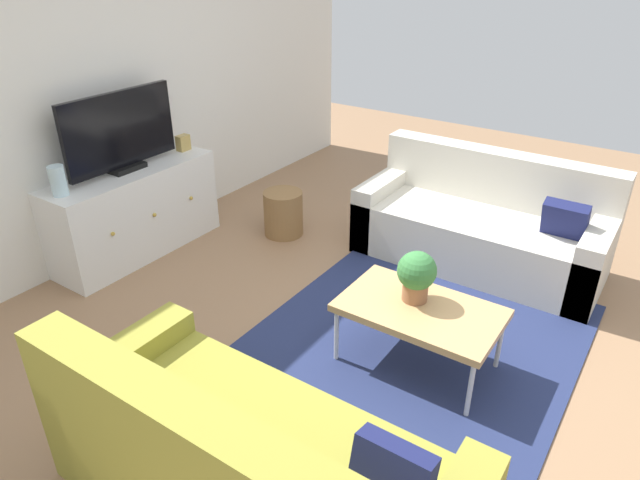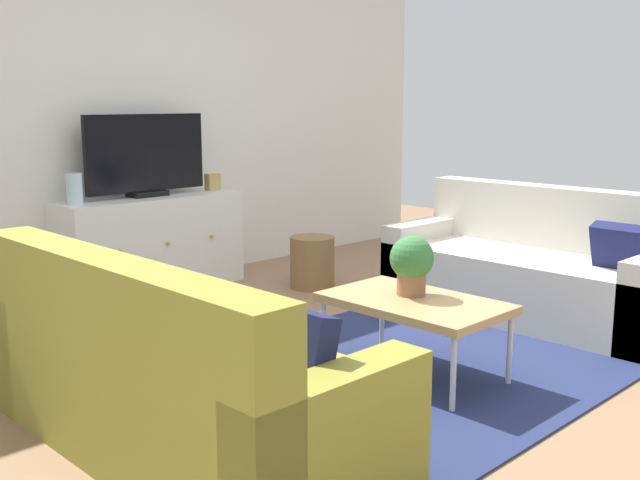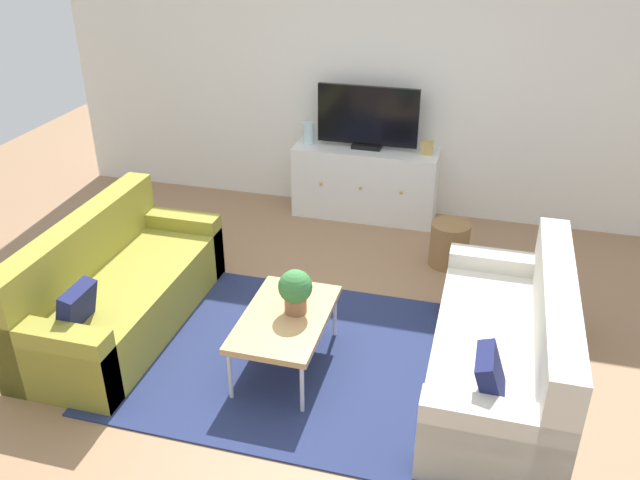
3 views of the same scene
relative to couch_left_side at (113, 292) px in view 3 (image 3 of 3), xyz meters
The scene contains 12 objects.
ground_plane 1.47m from the couch_left_side, ahead, with size 10.00×10.00×0.00m, color #997251.
wall_back 3.20m from the couch_left_side, 61.62° to the left, with size 6.40×0.12×2.70m, color silver.
area_rug 1.46m from the couch_left_side, ahead, with size 2.50×1.90×0.01m, color navy.
couch_left_side is the anchor object (origin of this frame).
couch_right_side 2.87m from the couch_left_side, ahead, with size 0.81×1.87×0.84m.
coffee_table 1.40m from the couch_left_side, ahead, with size 0.56×0.92×0.42m.
potted_plant 1.48m from the couch_left_side, ahead, with size 0.23×0.23×0.31m.
tv_console 2.77m from the couch_left_side, 59.22° to the left, with size 1.41×0.47×0.71m.
flat_screen_tv 2.88m from the couch_left_side, 59.43° to the left, with size 0.97×0.16×0.60m.
glass_vase 2.57m from the couch_left_side, 70.71° to the left, with size 0.11×0.11×0.21m, color silver.
mantel_clock 3.14m from the couch_left_side, 49.93° to the left, with size 0.11×0.07×0.13m, color tan.
wicker_basket 2.82m from the couch_left_side, 34.20° to the left, with size 0.34×0.34×0.39m, color olive.
Camera 3 is at (1.15, -3.72, 2.93)m, focal length 37.19 mm.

